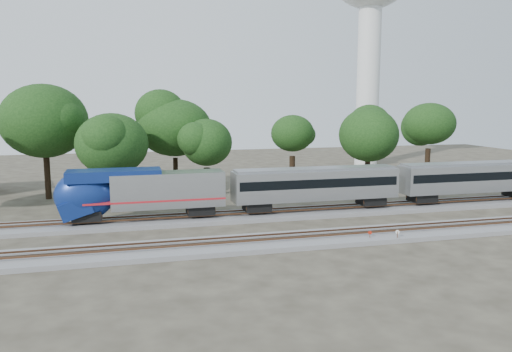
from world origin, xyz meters
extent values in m
plane|color=#383328|center=(0.00, 0.00, 0.00)|extent=(160.00, 160.00, 0.00)
cube|color=slate|center=(0.00, 6.00, 0.20)|extent=(160.00, 5.00, 0.40)
cube|color=brown|center=(0.00, 5.28, 0.66)|extent=(160.00, 0.08, 0.15)
cube|color=brown|center=(0.00, 6.72, 0.66)|extent=(160.00, 0.08, 0.15)
cube|color=slate|center=(0.00, -4.00, 0.20)|extent=(160.00, 5.00, 0.40)
cube|color=brown|center=(0.00, -4.72, 0.66)|extent=(160.00, 0.08, 0.15)
cube|color=brown|center=(0.00, -3.28, 0.66)|extent=(160.00, 0.08, 0.15)
cube|color=#ABADB2|center=(-10.15, 6.00, 3.35)|extent=(10.91, 3.09, 3.40)
ellipsoid|color=navy|center=(-17.97, 6.00, 3.10)|extent=(5.56, 3.21, 4.73)
cube|color=navy|center=(-15.19, 6.00, 4.95)|extent=(8.75, 3.03, 1.03)
cube|color=black|center=(-17.46, 6.00, 4.13)|extent=(0.46, 2.37, 1.35)
cube|color=#AB1A22|center=(-11.38, 6.00, 2.48)|extent=(13.38, 3.13, 0.19)
cube|color=black|center=(-17.82, 6.00, 1.19)|extent=(2.68, 2.26, 0.93)
cube|color=black|center=(-7.01, 6.00, 1.19)|extent=(2.68, 2.26, 0.93)
cube|color=#ABADB2|center=(5.37, 6.00, 3.20)|extent=(17.91, 3.09, 3.09)
cube|color=black|center=(5.37, 6.00, 3.51)|extent=(17.29, 3.14, 0.93)
cube|color=gray|center=(5.37, 6.00, 4.80)|extent=(17.50, 2.47, 0.36)
cube|color=black|center=(-1.12, 6.00, 1.19)|extent=(2.68, 2.26, 0.93)
cube|color=black|center=(11.85, 6.00, 1.19)|extent=(2.68, 2.26, 0.93)
cube|color=#ABADB2|center=(24.69, 6.00, 3.20)|extent=(17.91, 3.09, 3.09)
cube|color=black|center=(24.69, 6.00, 3.51)|extent=(17.29, 3.14, 0.93)
cube|color=gray|center=(24.69, 6.00, 4.80)|extent=(17.50, 2.47, 0.36)
cube|color=black|center=(18.21, 6.00, 1.19)|extent=(2.68, 2.26, 0.93)
cylinder|color=#512D19|center=(5.86, -5.44, 0.44)|extent=(0.06, 0.06, 0.88)
cylinder|color=#AC1C0C|center=(5.86, -5.44, 0.83)|extent=(0.31, 0.11, 0.31)
cylinder|color=#512D19|center=(8.10, -6.07, 0.48)|extent=(0.06, 0.06, 0.96)
cylinder|color=silver|center=(8.10, -6.07, 0.91)|extent=(0.32, 0.17, 0.34)
cube|color=#512D19|center=(7.11, -5.68, 0.15)|extent=(0.56, 0.41, 0.30)
cylinder|color=silver|center=(29.85, 42.81, 14.68)|extent=(4.19, 4.19, 29.36)
cone|color=silver|center=(29.85, 42.81, 2.10)|extent=(6.71, 6.71, 4.19)
cylinder|color=black|center=(-23.52, 22.20, 2.58)|extent=(0.70, 0.70, 5.17)
ellipsoid|color=black|center=(-23.52, 22.20, 9.59)|extent=(9.74, 9.74, 8.28)
cylinder|color=black|center=(-15.57, 15.89, 1.92)|extent=(0.70, 0.70, 3.84)
ellipsoid|color=black|center=(-15.57, 15.89, 7.12)|extent=(7.23, 7.23, 6.15)
cylinder|color=black|center=(-7.82, 22.74, 2.30)|extent=(0.70, 0.70, 4.61)
ellipsoid|color=black|center=(-7.82, 22.74, 8.56)|extent=(8.69, 8.69, 7.39)
cylinder|color=black|center=(-4.32, 18.45, 1.86)|extent=(0.70, 0.70, 3.72)
ellipsoid|color=black|center=(-4.32, 18.45, 6.90)|extent=(7.01, 7.01, 5.96)
cylinder|color=black|center=(9.81, 26.98, 1.97)|extent=(0.70, 0.70, 3.93)
ellipsoid|color=black|center=(9.81, 26.98, 7.30)|extent=(7.42, 7.42, 6.30)
cylinder|color=black|center=(17.35, 17.71, 2.03)|extent=(0.70, 0.70, 4.05)
ellipsoid|color=black|center=(17.35, 17.71, 7.53)|extent=(7.65, 7.65, 6.50)
cylinder|color=black|center=(32.37, 26.55, 2.29)|extent=(0.70, 0.70, 4.57)
ellipsoid|color=black|center=(32.37, 26.55, 8.49)|extent=(8.62, 8.62, 7.33)
camera|label=1|loc=(-13.91, -42.93, 11.80)|focal=35.00mm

